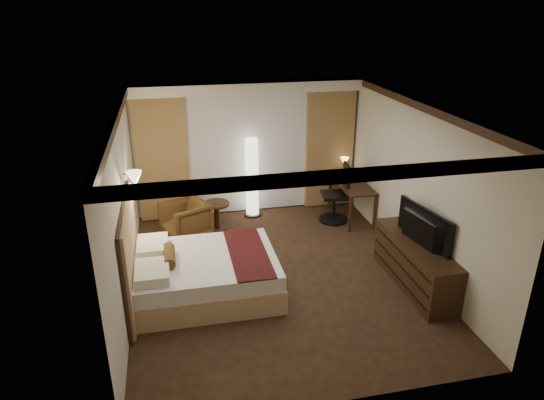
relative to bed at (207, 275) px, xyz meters
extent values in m
cube|color=black|center=(1.14, 0.26, -0.31)|extent=(4.50, 5.50, 0.01)
cube|color=white|center=(1.14, 0.26, 2.39)|extent=(4.50, 5.50, 0.01)
cube|color=beige|center=(1.14, 3.01, 1.04)|extent=(4.50, 0.02, 2.70)
cube|color=beige|center=(-1.11, 0.26, 1.04)|extent=(0.02, 5.50, 2.70)
cube|color=beige|center=(3.39, 0.26, 1.04)|extent=(0.02, 5.50, 2.70)
cube|color=white|center=(1.14, 2.76, 2.29)|extent=(4.50, 0.50, 0.20)
cube|color=silver|center=(1.14, 2.93, 0.94)|extent=(2.48, 0.04, 2.45)
cube|color=#9F7C49|center=(-0.56, 2.87, 0.94)|extent=(1.00, 0.14, 2.45)
cube|color=#9F7C49|center=(2.84, 2.87, 0.94)|extent=(1.00, 0.14, 2.45)
imported|color=#513418|center=(-0.22, 1.95, 0.08)|extent=(0.94, 0.97, 0.77)
imported|color=black|center=(3.11, -0.47, 0.77)|extent=(0.87, 1.27, 0.15)
camera|label=1|loc=(-0.38, -6.34, 3.80)|focal=32.00mm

